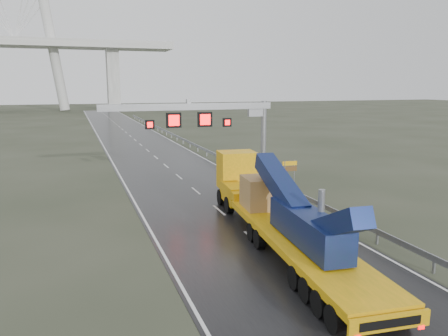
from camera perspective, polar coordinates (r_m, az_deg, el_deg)
name	(u,v)px	position (r m, az deg, el deg)	size (l,w,h in m)	color
ground	(285,266)	(21.71, 7.99, -12.55)	(400.00, 400.00, 0.00)	#2E3324
road	(148,151)	(59.04, -9.95, 2.26)	(11.00, 200.00, 0.02)	black
guardrail	(214,154)	(50.71, -1.29, 1.83)	(0.20, 140.00, 1.40)	gray
sign_gantry	(213,120)	(37.56, -1.49, 6.25)	(14.90, 1.20, 7.42)	#A5A6A1
heavy_haul_truck	(270,204)	(25.40, 6.00, -4.72)	(4.61, 19.96, 4.65)	#FBAF0D
exit_sign_pair	(290,168)	(37.71, 8.57, -0.05)	(1.31, 0.16, 2.24)	gray
striped_barrier	(281,177)	(38.92, 7.42, -1.16)	(0.69, 0.37, 1.16)	red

